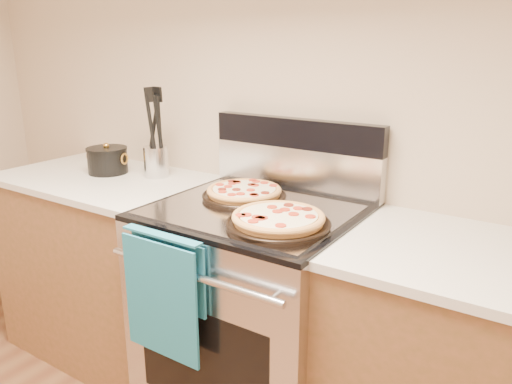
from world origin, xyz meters
The scene contains 15 objects.
wall_back centered at (0.00, 2.00, 1.35)m, with size 4.00×4.00×0.00m, color #C4A88D.
range_body centered at (0.00, 1.65, 0.45)m, with size 0.76×0.68×0.90m, color #B7B7BC.
oven_window centered at (0.00, 1.31, 0.45)m, with size 0.56×0.01×0.40m, color black.
cooktop centered at (0.00, 1.65, 0.91)m, with size 0.76×0.68×0.02m, color black.
backsplash_lower centered at (0.00, 1.96, 1.01)m, with size 0.76×0.06×0.18m, color silver.
backsplash_upper centered at (0.00, 1.96, 1.16)m, with size 0.76×0.06×0.12m, color black.
oven_handle centered at (0.00, 1.27, 0.80)m, with size 0.03×0.03×0.70m, color silver.
dish_towel centered at (-0.12, 1.27, 0.70)m, with size 0.32×0.05×0.42m, color teal, non-canonical shape.
foil_sheet centered at (0.00, 1.62, 0.92)m, with size 0.70×0.55×0.01m, color gray.
cabinet_left centered at (-0.88, 1.68, 0.44)m, with size 1.00×0.62×0.88m, color brown.
countertop_left centered at (-0.88, 1.68, 0.90)m, with size 1.02×0.64×0.03m, color beige.
pepperoni_pizza_back centered at (-0.10, 1.72, 0.95)m, with size 0.33×0.33×0.04m, color #B47637, non-canonical shape.
pepperoni_pizza_front centered at (0.18, 1.52, 0.95)m, with size 0.35×0.35×0.05m, color #B47637, non-canonical shape.
utensil_crock centered at (-0.67, 1.82, 0.98)m, with size 0.12×0.12×0.14m, color silver.
saucepan centered at (-0.91, 1.74, 0.97)m, with size 0.19×0.19×0.11m, color black.
Camera 1 is at (0.98, 0.17, 1.51)m, focal length 35.00 mm.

